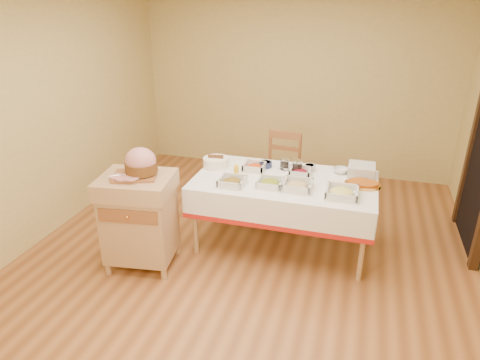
# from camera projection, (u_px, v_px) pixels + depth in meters

# --- Properties ---
(room_shell) EXTENTS (5.00, 5.00, 5.00)m
(room_shell) POSITION_uv_depth(u_px,v_px,m) (249.00, 134.00, 3.92)
(room_shell) COLOR #9C5E30
(room_shell) RESTS_ON ground
(dining_table) EXTENTS (1.82, 1.02, 0.76)m
(dining_table) POSITION_uv_depth(u_px,v_px,m) (284.00, 194.00, 4.39)
(dining_table) COLOR tan
(dining_table) RESTS_ON ground
(butcher_cart) EXTENTS (0.74, 0.64, 0.94)m
(butcher_cart) POSITION_uv_depth(u_px,v_px,m) (139.00, 216.00, 4.08)
(butcher_cart) COLOR tan
(butcher_cart) RESTS_ON ground
(dining_chair) EXTENTS (0.47, 0.45, 0.97)m
(dining_chair) POSITION_uv_depth(u_px,v_px,m) (281.00, 172.00, 5.18)
(dining_chair) COLOR brown
(dining_chair) RESTS_ON ground
(ham_on_board) EXTENTS (0.41, 0.39, 0.27)m
(ham_on_board) POSITION_uv_depth(u_px,v_px,m) (140.00, 164.00, 3.89)
(ham_on_board) COLOR brown
(ham_on_board) RESTS_ON butcher_cart
(serving_dish_a) EXTENTS (0.25, 0.25, 0.11)m
(serving_dish_a) POSITION_uv_depth(u_px,v_px,m) (232.00, 182.00, 4.18)
(serving_dish_a) COLOR silver
(serving_dish_a) RESTS_ON dining_table
(serving_dish_b) EXTENTS (0.24, 0.24, 0.10)m
(serving_dish_b) POSITION_uv_depth(u_px,v_px,m) (270.00, 183.00, 4.16)
(serving_dish_b) COLOR silver
(serving_dish_b) RESTS_ON dining_table
(serving_dish_c) EXTENTS (0.27, 0.27, 0.11)m
(serving_dish_c) POSITION_uv_depth(u_px,v_px,m) (298.00, 185.00, 4.10)
(serving_dish_c) COLOR silver
(serving_dish_c) RESTS_ON dining_table
(serving_dish_d) EXTENTS (0.29, 0.29, 0.11)m
(serving_dish_d) POSITION_uv_depth(u_px,v_px,m) (342.00, 192.00, 3.95)
(serving_dish_d) COLOR silver
(serving_dish_d) RESTS_ON dining_table
(serving_dish_e) EXTENTS (0.23, 0.22, 0.11)m
(serving_dish_e) POSITION_uv_depth(u_px,v_px,m) (254.00, 167.00, 4.55)
(serving_dish_e) COLOR silver
(serving_dish_e) RESTS_ON dining_table
(serving_dish_f) EXTENTS (0.22, 0.21, 0.10)m
(serving_dish_f) POSITION_uv_depth(u_px,v_px,m) (300.00, 172.00, 4.42)
(serving_dish_f) COLOR silver
(serving_dish_f) RESTS_ON dining_table
(small_bowl_left) EXTENTS (0.11, 0.11, 0.05)m
(small_bowl_left) POSITION_uv_depth(u_px,v_px,m) (224.00, 161.00, 4.73)
(small_bowl_left) COLOR silver
(small_bowl_left) RESTS_ON dining_table
(small_bowl_mid) EXTENTS (0.14, 0.14, 0.06)m
(small_bowl_mid) POSITION_uv_depth(u_px,v_px,m) (265.00, 164.00, 4.62)
(small_bowl_mid) COLOR navy
(small_bowl_mid) RESTS_ON dining_table
(small_bowl_right) EXTENTS (0.12, 0.12, 0.06)m
(small_bowl_right) POSITION_uv_depth(u_px,v_px,m) (310.00, 167.00, 4.54)
(small_bowl_right) COLOR silver
(small_bowl_right) RESTS_ON dining_table
(bowl_white_imported) EXTENTS (0.19, 0.19, 0.04)m
(bowl_white_imported) POSITION_uv_depth(u_px,v_px,m) (287.00, 168.00, 4.57)
(bowl_white_imported) COLOR silver
(bowl_white_imported) RESTS_ON dining_table
(bowl_small_imported) EXTENTS (0.21, 0.21, 0.05)m
(bowl_small_imported) POSITION_uv_depth(u_px,v_px,m) (341.00, 171.00, 4.47)
(bowl_small_imported) COLOR silver
(bowl_small_imported) RESTS_ON dining_table
(preserve_jar_left) EXTENTS (0.10, 0.10, 0.12)m
(preserve_jar_left) POSITION_uv_depth(u_px,v_px,m) (284.00, 164.00, 4.55)
(preserve_jar_left) COLOR silver
(preserve_jar_left) RESTS_ON dining_table
(preserve_jar_right) EXTENTS (0.11, 0.11, 0.13)m
(preserve_jar_right) POSITION_uv_depth(u_px,v_px,m) (297.00, 167.00, 4.47)
(preserve_jar_right) COLOR silver
(preserve_jar_right) RESTS_ON dining_table
(mustard_bottle) EXTENTS (0.05, 0.05, 0.16)m
(mustard_bottle) POSITION_uv_depth(u_px,v_px,m) (236.00, 171.00, 4.33)
(mustard_bottle) COLOR yellow
(mustard_bottle) RESTS_ON dining_table
(bread_basket) EXTENTS (0.28, 0.28, 0.12)m
(bread_basket) POSITION_uv_depth(u_px,v_px,m) (216.00, 162.00, 4.63)
(bread_basket) COLOR white
(bread_basket) RESTS_ON dining_table
(plate_stack) EXTENTS (0.27, 0.27, 0.11)m
(plate_stack) POSITION_uv_depth(u_px,v_px,m) (361.00, 170.00, 4.40)
(plate_stack) COLOR silver
(plate_stack) RESTS_ON dining_table
(brass_platter) EXTENTS (0.35, 0.25, 0.05)m
(brass_platter) POSITION_uv_depth(u_px,v_px,m) (363.00, 184.00, 4.16)
(brass_platter) COLOR gold
(brass_platter) RESTS_ON dining_table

